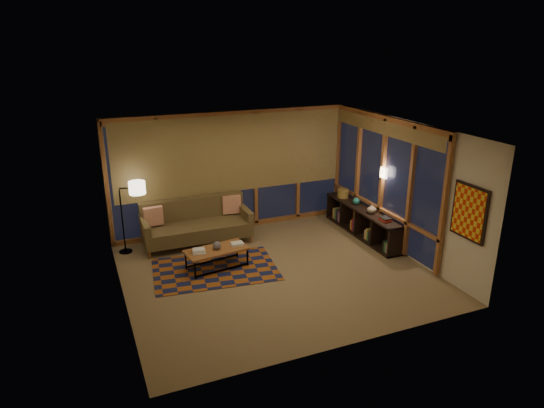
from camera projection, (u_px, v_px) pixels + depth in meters
name	position (u px, v px, depth m)	size (l,w,h in m)	color
floor	(275.00, 272.00, 9.15)	(5.50, 5.00, 0.01)	#8E7A4F
ceiling	(276.00, 130.00, 8.26)	(5.50, 5.00, 0.01)	silver
walls	(276.00, 205.00, 8.70)	(5.51, 5.01, 2.70)	beige
window_wall_back	(233.00, 172.00, 10.82)	(5.30, 0.16, 2.60)	#AC6030
window_wall_right	(381.00, 180.00, 10.20)	(0.16, 3.70, 2.60)	#AC6030
wall_art	(469.00, 212.00, 8.05)	(0.06, 0.74, 0.94)	red
wall_sconce	(384.00, 173.00, 9.98)	(0.12, 0.18, 0.22)	beige
sofa	(197.00, 223.00, 10.27)	(2.25, 0.91, 0.92)	brown
pillow_left	(153.00, 218.00, 10.02)	(0.39, 0.13, 0.39)	red
pillow_right	(232.00, 206.00, 10.72)	(0.40, 0.13, 0.40)	red
area_rug	(215.00, 269.00, 9.24)	(2.31, 1.54, 0.01)	#954B17
coffee_table	(217.00, 258.00, 9.26)	(1.18, 0.54, 0.39)	#AC6030
book_stack_a	(199.00, 251.00, 9.02)	(0.27, 0.21, 0.08)	silver
book_stack_b	(237.00, 244.00, 9.37)	(0.24, 0.19, 0.05)	silver
ceramic_pot	(217.00, 245.00, 9.16)	(0.16, 0.16, 0.16)	#2B2C32
floor_lamp	(122.00, 218.00, 9.76)	(0.50, 0.33, 1.51)	black
bookshelf	(362.00, 222.00, 10.76)	(0.40, 2.53, 0.63)	black
basket	(343.00, 193.00, 11.34)	(0.26, 0.26, 0.20)	#A8843B
teal_bowl	(356.00, 201.00, 10.88)	(0.16, 0.16, 0.16)	#207A77
vase	(372.00, 209.00, 10.33)	(0.20, 0.20, 0.20)	tan
shelf_book_stack	(385.00, 219.00, 9.92)	(0.18, 0.25, 0.07)	silver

